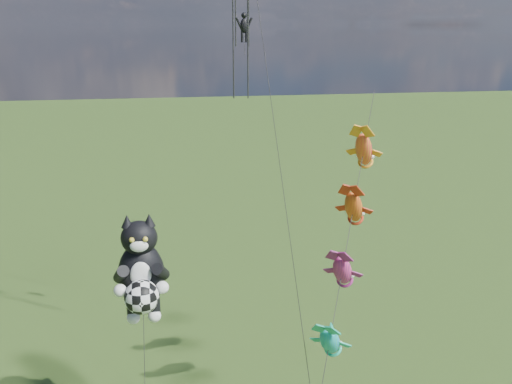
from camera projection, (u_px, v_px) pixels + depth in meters
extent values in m
ellipsoid|color=black|center=(142.00, 274.00, 26.96)|extent=(2.30, 1.93, 3.19)
ellipsoid|color=black|center=(139.00, 238.00, 26.33)|extent=(1.79, 1.64, 1.62)
cone|color=black|center=(127.00, 221.00, 26.01)|extent=(0.59, 0.59, 0.60)
cone|color=black|center=(149.00, 220.00, 26.17)|extent=(0.59, 0.59, 0.60)
ellipsoid|color=white|center=(139.00, 246.00, 25.76)|extent=(0.86, 0.47, 0.58)
ellipsoid|color=white|center=(141.00, 275.00, 26.16)|extent=(1.02, 0.44, 1.32)
sphere|color=gold|center=(132.00, 240.00, 25.55)|extent=(0.24, 0.24, 0.24)
sphere|color=gold|center=(145.00, 239.00, 25.65)|extent=(0.24, 0.24, 0.24)
sphere|color=white|center=(120.00, 291.00, 25.88)|extent=(0.60, 0.60, 0.60)
sphere|color=white|center=(162.00, 287.00, 26.19)|extent=(0.60, 0.60, 0.60)
sphere|color=white|center=(133.00, 318.00, 27.34)|extent=(0.64, 0.64, 0.64)
sphere|color=white|center=(155.00, 316.00, 27.50)|extent=(0.64, 0.64, 0.64)
sphere|color=white|center=(142.00, 297.00, 25.82)|extent=(1.59, 1.59, 1.59)
cylinder|color=black|center=(337.00, 299.00, 25.08)|extent=(7.77, 13.83, 16.64)
ellipsoid|color=#198FBF|center=(330.00, 341.00, 24.31)|extent=(1.85, 2.41, 2.36)
ellipsoid|color=#D83378|center=(342.00, 270.00, 25.66)|extent=(1.85, 2.41, 2.36)
ellipsoid|color=orange|center=(354.00, 207.00, 27.00)|extent=(1.85, 2.41, 2.36)
ellipsoid|color=red|center=(364.00, 150.00, 28.35)|extent=(1.85, 2.41, 2.36)
cylinder|color=black|center=(279.00, 162.00, 27.14)|extent=(1.00, 17.07, 27.29)
cylinder|color=black|center=(233.00, 28.00, 30.29)|extent=(0.08, 0.08, 7.78)
cylinder|color=black|center=(248.00, 28.00, 30.42)|extent=(0.08, 0.08, 7.78)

